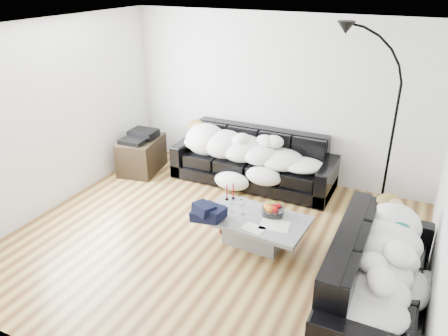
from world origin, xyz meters
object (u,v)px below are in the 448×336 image
at_px(candle_right, 233,191).
at_px(sofa_right, 379,275).
at_px(coffee_table, 254,230).
at_px(wine_glass_c, 243,208).
at_px(av_cabinet, 142,155).
at_px(wine_glass_b, 232,206).
at_px(sleeper_back, 252,147).
at_px(sleeper_right, 383,257).
at_px(sofa_back, 253,159).
at_px(candle_left, 227,193).
at_px(shoes, 237,229).
at_px(stereo, 140,136).
at_px(wine_glass_a, 242,202).
at_px(fruit_bowl, 273,209).
at_px(floor_lamp, 392,136).

bearing_deg(candle_right, sofa_right, -23.82).
xyz_separation_m(coffee_table, wine_glass_c, (-0.17, 0.01, 0.28)).
bearing_deg(av_cabinet, wine_glass_b, -38.07).
relative_size(sleeper_back, av_cabinet, 2.61).
distance_m(sleeper_right, av_cabinet, 4.47).
bearing_deg(sofa_back, sleeper_back, -90.00).
xyz_separation_m(coffee_table, candle_left, (-0.51, 0.25, 0.30)).
bearing_deg(coffee_table, wine_glass_c, 177.46).
bearing_deg(shoes, sofa_back, 109.49).
bearing_deg(wine_glass_c, wine_glass_b, 179.26).
distance_m(sofa_right, stereo, 4.46).
height_order(wine_glass_b, shoes, wine_glass_b).
bearing_deg(av_cabinet, stereo, 0.00).
xyz_separation_m(wine_glass_b, candle_right, (-0.12, 0.31, 0.03)).
height_order(coffee_table, wine_glass_c, wine_glass_c).
bearing_deg(candle_left, sleeper_right, -21.68).
xyz_separation_m(shoes, stereo, (-2.25, 1.06, 0.59)).
distance_m(candle_right, stereo, 2.29).
bearing_deg(candle_right, sofa_back, 100.56).
bearing_deg(sofa_back, sleeper_right, -43.99).
height_order(wine_glass_b, candle_right, candle_right).
relative_size(wine_glass_a, stereo, 0.35).
bearing_deg(fruit_bowl, coffee_table, -138.76).
xyz_separation_m(candle_left, candle_right, (0.06, 0.06, 0.00)).
height_order(fruit_bowl, av_cabinet, av_cabinet).
bearing_deg(coffee_table, wine_glass_b, 178.31).
bearing_deg(candle_right, coffee_table, -35.68).
xyz_separation_m(fruit_bowl, wine_glass_a, (-0.43, 0.01, -0.01)).
height_order(wine_glass_c, candle_right, candle_right).
bearing_deg(coffee_table, av_cabinet, 154.89).
xyz_separation_m(wine_glass_c, shoes, (-0.14, 0.13, -0.42)).
height_order(stereo, floor_lamp, floor_lamp).
bearing_deg(candle_left, sofa_back, 97.38).
distance_m(wine_glass_b, stereo, 2.54).
bearing_deg(sofa_back, shoes, -75.53).
relative_size(sleeper_right, wine_glass_c, 9.82).
bearing_deg(av_cabinet, wine_glass_c, -36.60).
height_order(coffee_table, floor_lamp, floor_lamp).
bearing_deg(floor_lamp, sleeper_right, -67.48).
bearing_deg(candle_left, wine_glass_c, -36.19).
bearing_deg(fruit_bowl, floor_lamp, 51.86).
bearing_deg(shoes, floor_lamp, 47.29).
xyz_separation_m(sleeper_right, candle_right, (-1.99, 0.88, -0.15)).
height_order(av_cabinet, floor_lamp, floor_lamp).
relative_size(fruit_bowl, wine_glass_a, 1.78).
bearing_deg(candle_left, av_cabinet, 155.31).
relative_size(sleeper_right, fruit_bowl, 6.54).
bearing_deg(wine_glass_a, candle_right, 142.05).
bearing_deg(sleeper_back, av_cabinet, -169.79).
xyz_separation_m(sleeper_right, floor_lamp, (-0.23, 2.16, 0.49)).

